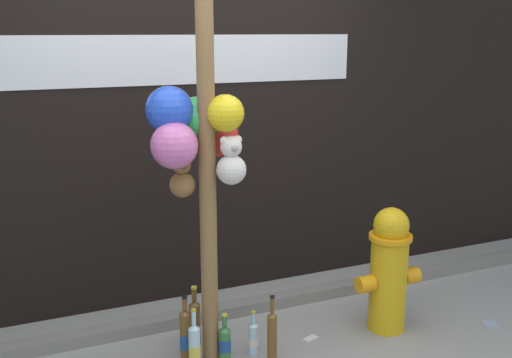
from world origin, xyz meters
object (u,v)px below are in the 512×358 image
object	(u,v)px
bottle_5	(195,347)
fire_hydrant	(389,269)
bottle_1	(225,343)
bottle_2	(272,335)
memorial_post	(199,98)
bottle_4	(195,321)
bottle_3	(253,338)
bottle_0	(186,335)

from	to	relation	value
bottle_5	fire_hydrant	bearing A→B (deg)	-1.40
bottle_1	bottle_2	xyz separation A→B (m)	(0.25, -0.11, 0.05)
memorial_post	bottle_1	bearing A→B (deg)	-43.86
fire_hydrant	bottle_4	world-z (taller)	fire_hydrant
memorial_post	fire_hydrant	distance (m)	1.66
bottle_3	bottle_5	size ratio (longest dim) A/B	0.75
memorial_post	fire_hydrant	bearing A→B (deg)	-5.83
memorial_post	bottle_1	world-z (taller)	memorial_post
bottle_0	fire_hydrant	bearing A→B (deg)	-5.92
bottle_3	bottle_1	bearing A→B (deg)	-174.90
bottle_1	bottle_3	bearing A→B (deg)	5.10
bottle_0	bottle_1	world-z (taller)	bottle_0
bottle_1	bottle_3	distance (m)	0.19
memorial_post	bottle_1	distance (m)	1.43
bottle_0	bottle_2	distance (m)	0.51
bottle_2	bottle_4	distance (m)	0.51
bottle_3	bottle_0	bearing A→B (deg)	167.40
memorial_post	fire_hydrant	size ratio (longest dim) A/B	3.66
bottle_1	bottle_5	world-z (taller)	bottle_5
memorial_post	bottle_0	size ratio (longest dim) A/B	7.37
memorial_post	bottle_2	distance (m)	1.43
bottle_2	bottle_4	world-z (taller)	bottle_2
bottle_1	bottle_4	size ratio (longest dim) A/B	0.79
memorial_post	bottle_5	distance (m)	1.41
memorial_post	bottle_4	xyz separation A→B (m)	(-0.01, 0.17, -1.38)
fire_hydrant	bottle_4	distance (m)	1.27
fire_hydrant	bottle_0	xyz separation A→B (m)	(-1.32, 0.14, -0.25)
bottle_2	bottle_5	world-z (taller)	bottle_2
fire_hydrant	bottle_4	bearing A→B (deg)	166.59
bottle_4	memorial_post	bearing A→B (deg)	-88.01
fire_hydrant	bottle_4	xyz separation A→B (m)	(-1.21, 0.29, -0.26)
bottle_1	bottle_3	world-z (taller)	bottle_1
bottle_0	bottle_3	size ratio (longest dim) A/B	1.47
bottle_2	bottle_3	world-z (taller)	bottle_2
bottle_4	bottle_2	bearing A→B (deg)	-45.71
bottle_2	bottle_4	bearing A→B (deg)	134.29
bottle_5	bottle_1	bearing A→B (deg)	0.00
bottle_3	bottle_5	world-z (taller)	bottle_5
bottle_5	bottle_0	bearing A→B (deg)	101.10
fire_hydrant	bottle_4	size ratio (longest dim) A/B	2.12
bottle_2	bottle_3	xyz separation A→B (m)	(-0.07, 0.12, -0.06)
bottle_1	bottle_2	world-z (taller)	bottle_2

